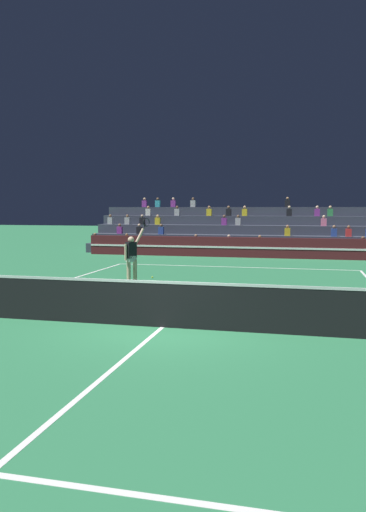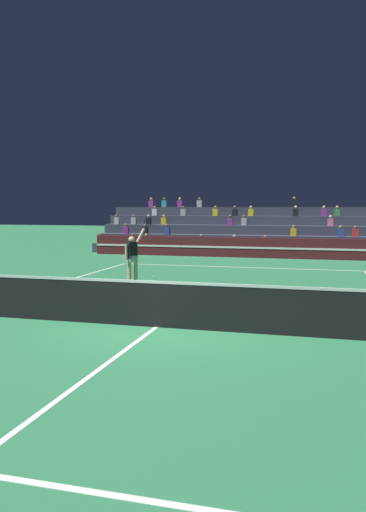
% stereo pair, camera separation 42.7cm
% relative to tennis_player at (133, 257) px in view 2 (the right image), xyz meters
% --- Properties ---
extents(ground_plane, '(120.00, 120.00, 0.00)m').
position_rel_tennis_player_xyz_m(ground_plane, '(2.71, -5.66, -0.98)').
color(ground_plane, '#2D7A4C').
extents(court_lines, '(11.10, 23.90, 0.01)m').
position_rel_tennis_player_xyz_m(court_lines, '(2.71, -5.66, -0.98)').
color(court_lines, white).
rests_on(court_lines, ground).
extents(tennis_net, '(12.00, 0.10, 1.10)m').
position_rel_tennis_player_xyz_m(tennis_net, '(2.71, -5.66, -0.44)').
color(tennis_net, '#2D6B38').
rests_on(tennis_net, ground).
extents(sponsor_banner_wall, '(18.00, 0.26, 1.10)m').
position_rel_tennis_player_xyz_m(sponsor_banner_wall, '(2.71, 10.79, -0.43)').
color(sponsor_banner_wall, '#51191E').
rests_on(sponsor_banner_wall, ground).
extents(bleacher_stand, '(19.51, 4.75, 3.38)m').
position_rel_tennis_player_xyz_m(bleacher_stand, '(2.71, 14.59, 0.03)').
color(bleacher_stand, '#383D4C').
rests_on(bleacher_stand, ground).
extents(tennis_player, '(0.73, 1.06, 2.40)m').
position_rel_tennis_player_xyz_m(tennis_player, '(0.00, 0.00, 0.00)').
color(tennis_player, beige).
rests_on(tennis_player, ground).
extents(tennis_ball, '(0.07, 0.07, 0.07)m').
position_rel_tennis_player_xyz_m(tennis_ball, '(0.15, 1.90, -0.95)').
color(tennis_ball, '#C6DB33').
rests_on(tennis_ball, ground).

